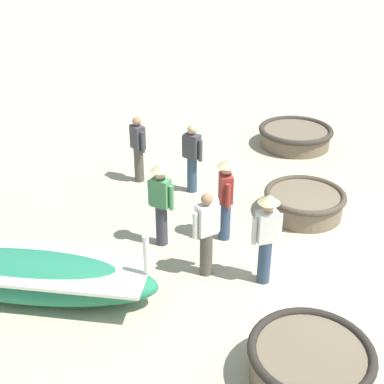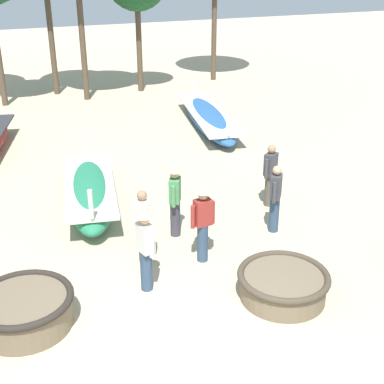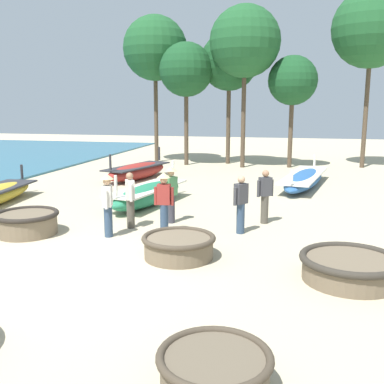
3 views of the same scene
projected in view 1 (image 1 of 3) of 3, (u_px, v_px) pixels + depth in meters
name	position (u px, v px, depth m)	size (l,w,h in m)	color
coracle_tilted	(310.00, 364.00, 7.03)	(1.67, 1.67, 0.61)	brown
coracle_beside_post	(295.00, 136.00, 14.16)	(1.96, 1.96, 0.52)	brown
coracle_weathered	(304.00, 202.00, 10.97)	(1.67, 1.67, 0.52)	brown
long_boat_ochre_hull	(28.00, 275.00, 8.64)	(1.88, 4.44, 1.32)	#237551
fisherman_standing_left	(192.00, 157.00, 11.62)	(0.38, 0.44, 1.57)	#2D425B
fisherman_crouching	(266.00, 233.00, 8.67)	(0.36, 0.52, 1.67)	#2D425B
fisherman_with_hat	(161.00, 199.00, 9.69)	(0.36, 0.48, 1.67)	#383842
fisherman_by_coracle	(206.00, 232.00, 8.92)	(0.36, 0.48, 1.57)	#4C473D
fisherman_hauling	(226.00, 194.00, 9.85)	(0.53, 0.36, 1.67)	#2D425B
fisherman_standing_right	(138.00, 148.00, 12.07)	(0.46, 0.37, 1.57)	#4C473D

